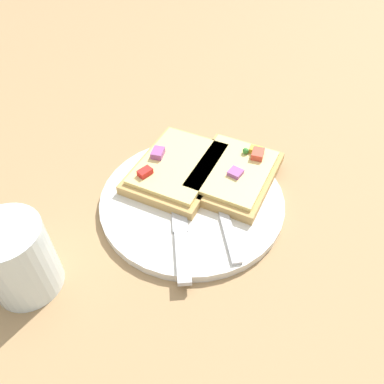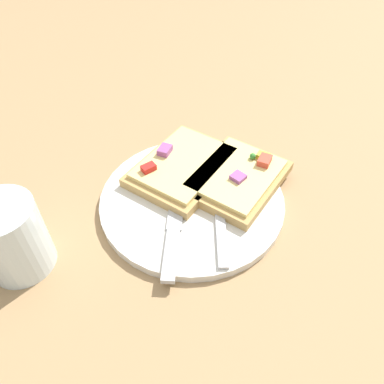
{
  "view_description": "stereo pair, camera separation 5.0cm",
  "coord_description": "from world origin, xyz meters",
  "px_view_note": "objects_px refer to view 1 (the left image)",
  "views": [
    {
      "loc": [
        -0.34,
        -0.09,
        0.38
      ],
      "look_at": [
        0.0,
        0.0,
        0.02
      ],
      "focal_mm": 35.0,
      "sensor_mm": 36.0,
      "label": 1
    },
    {
      "loc": [
        -0.32,
        -0.14,
        0.38
      ],
      "look_at": [
        0.0,
        0.0,
        0.02
      ],
      "focal_mm": 35.0,
      "sensor_mm": 36.0,
      "label": 2
    }
  ],
  "objects_px": {
    "drinking_glass": "(17,259)",
    "pizza_slice_corner": "(233,173)",
    "fork": "(217,190)",
    "plate": "(192,200)",
    "pizza_slice_main": "(178,167)",
    "knife": "(180,227)"
  },
  "relations": [
    {
      "from": "plate",
      "to": "pizza_slice_corner",
      "type": "height_order",
      "value": "pizza_slice_corner"
    },
    {
      "from": "pizza_slice_corner",
      "to": "drinking_glass",
      "type": "bearing_deg",
      "value": 149.51
    },
    {
      "from": "knife",
      "to": "drinking_glass",
      "type": "xyz_separation_m",
      "value": [
        -0.11,
        0.15,
        0.03
      ]
    },
    {
      "from": "pizza_slice_main",
      "to": "pizza_slice_corner",
      "type": "bearing_deg",
      "value": 106.24
    },
    {
      "from": "plate",
      "to": "pizza_slice_main",
      "type": "relative_size",
      "value": 1.47
    },
    {
      "from": "plate",
      "to": "pizza_slice_main",
      "type": "distance_m",
      "value": 0.06
    },
    {
      "from": "fork",
      "to": "drinking_glass",
      "type": "distance_m",
      "value": 0.26
    },
    {
      "from": "knife",
      "to": "pizza_slice_corner",
      "type": "distance_m",
      "value": 0.12
    },
    {
      "from": "plate",
      "to": "knife",
      "type": "bearing_deg",
      "value": 179.44
    },
    {
      "from": "plate",
      "to": "fork",
      "type": "bearing_deg",
      "value": -57.2
    },
    {
      "from": "plate",
      "to": "fork",
      "type": "distance_m",
      "value": 0.04
    },
    {
      "from": "pizza_slice_main",
      "to": "drinking_glass",
      "type": "height_order",
      "value": "drinking_glass"
    },
    {
      "from": "knife",
      "to": "pizza_slice_main",
      "type": "bearing_deg",
      "value": -2.26
    },
    {
      "from": "knife",
      "to": "pizza_slice_corner",
      "type": "xyz_separation_m",
      "value": [
        0.11,
        -0.05,
        0.01
      ]
    },
    {
      "from": "drinking_glass",
      "to": "pizza_slice_corner",
      "type": "bearing_deg",
      "value": -41.68
    },
    {
      "from": "fork",
      "to": "knife",
      "type": "bearing_deg",
      "value": 134.37
    },
    {
      "from": "fork",
      "to": "drinking_glass",
      "type": "height_order",
      "value": "drinking_glass"
    },
    {
      "from": "fork",
      "to": "plate",
      "type": "bearing_deg",
      "value": 99.58
    },
    {
      "from": "plate",
      "to": "pizza_slice_main",
      "type": "xyz_separation_m",
      "value": [
        0.04,
        0.03,
        0.02
      ]
    },
    {
      "from": "fork",
      "to": "pizza_slice_main",
      "type": "height_order",
      "value": "pizza_slice_main"
    },
    {
      "from": "fork",
      "to": "pizza_slice_corner",
      "type": "xyz_separation_m",
      "value": [
        0.03,
        -0.02,
        0.01
      ]
    },
    {
      "from": "drinking_glass",
      "to": "knife",
      "type": "bearing_deg",
      "value": -52.94
    }
  ]
}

